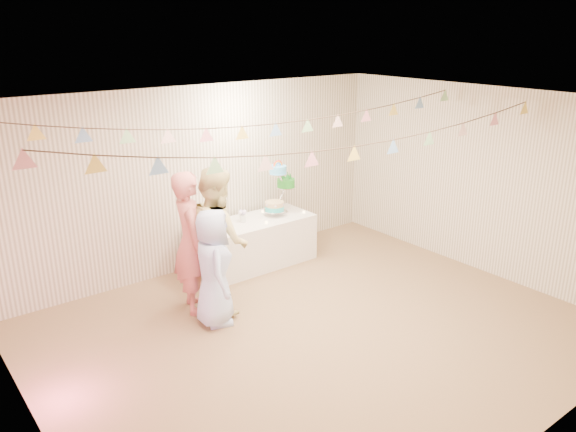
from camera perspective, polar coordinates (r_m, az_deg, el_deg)
floor at (r=6.62m, az=2.95°, el=-11.59°), size 6.00×6.00×0.00m
ceiling at (r=5.77m, az=3.38°, el=11.31°), size 6.00×6.00×0.00m
back_wall at (r=8.04m, az=-8.62°, el=3.81°), size 6.00×6.00×0.00m
front_wall at (r=4.65m, az=24.01°, el=-9.09°), size 6.00×6.00×0.00m
left_wall at (r=4.82m, az=-25.22°, el=-8.26°), size 5.00×5.00×0.00m
right_wall at (r=8.28m, az=19.08°, el=3.41°), size 5.00×5.00×0.00m
table at (r=8.18m, az=-3.65°, el=-2.78°), size 1.84×0.74×0.69m
cake_stand at (r=8.28m, az=-0.81°, el=3.22°), size 0.68×0.40×0.76m
cake_bottom at (r=8.23m, az=-1.38°, el=1.00°), size 0.31×0.31×0.15m
cake_middle at (r=8.46m, az=-0.21°, el=3.41°), size 0.27×0.27×0.22m
cake_top_tier at (r=8.16m, az=-1.03°, el=4.79°), size 0.25×0.25×0.19m
platter at (r=7.70m, az=-7.14°, el=-1.00°), size 0.35×0.35×0.02m
posy at (r=7.99m, az=-4.67°, el=0.41°), size 0.15×0.15×0.18m
person_adult_a at (r=6.84m, az=-9.84°, el=-2.64°), size 0.58×0.73×1.76m
person_adult_b at (r=6.87m, az=-7.16°, el=-2.29°), size 0.84×0.99×1.79m
person_child at (r=6.55m, az=-7.58°, el=-5.21°), size 0.65×0.80×1.41m
bunting_back at (r=6.66m, az=-2.99°, el=10.14°), size 5.60×1.10×0.40m
bunting_front at (r=5.66m, az=4.67°, el=8.27°), size 5.60×0.90×0.36m
tealight_0 at (r=7.54m, az=-8.08°, el=-1.91°), size 0.04×0.04×0.03m
tealight_1 at (r=8.02m, az=-6.49°, el=-0.56°), size 0.04×0.04×0.03m
tealight_2 at (r=7.94m, az=-2.21°, el=-0.66°), size 0.04×0.04×0.03m
tealight_3 at (r=8.42m, az=-2.58°, el=0.48°), size 0.04×0.04×0.03m
tealight_4 at (r=8.39m, az=1.62°, el=0.42°), size 0.04×0.04×0.03m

